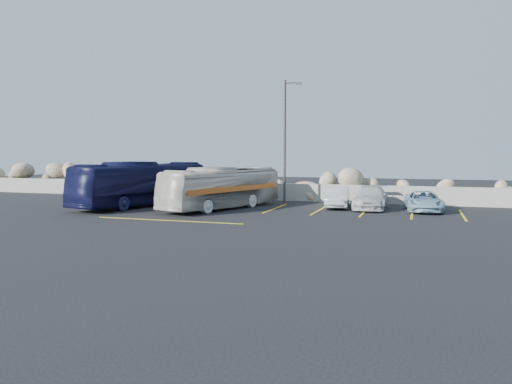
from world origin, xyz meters
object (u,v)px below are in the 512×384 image
(vintage_bus, at_px, (222,188))
(car_d, at_px, (424,201))
(lamppost, at_px, (286,138))
(tour_coach, at_px, (142,184))
(car_c, at_px, (371,198))
(car_b, at_px, (338,198))

(vintage_bus, height_order, car_d, vintage_bus)
(lamppost, xyz_separation_m, tour_coach, (-8.36, -3.73, -2.89))
(vintage_bus, xyz_separation_m, tour_coach, (-5.39, -0.14, 0.15))
(tour_coach, bearing_deg, car_d, 21.52)
(lamppost, bearing_deg, car_d, -7.93)
(vintage_bus, bearing_deg, car_c, 35.70)
(lamppost, xyz_separation_m, car_b, (3.54, -0.90, -3.67))
(lamppost, bearing_deg, car_c, -9.37)
(lamppost, bearing_deg, tour_coach, -155.99)
(car_b, bearing_deg, car_c, -6.24)
(car_c, xyz_separation_m, car_d, (3.01, -0.28, -0.09))
(car_d, bearing_deg, tour_coach, -176.87)
(car_c, bearing_deg, car_b, 179.24)
(car_d, bearing_deg, car_c, 169.34)
(car_c, relative_size, car_d, 1.10)
(lamppost, distance_m, tour_coach, 9.60)
(tour_coach, bearing_deg, car_b, 26.34)
(lamppost, relative_size, car_c, 1.75)
(tour_coach, distance_m, car_d, 17.11)
(lamppost, xyz_separation_m, vintage_bus, (-2.97, -3.58, -3.04))
(car_c, bearing_deg, lamppost, 170.28)
(lamppost, bearing_deg, car_b, -14.24)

